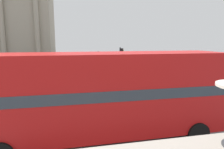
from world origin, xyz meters
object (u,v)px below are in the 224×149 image
at_px(double_decker_bus, 104,94).
at_px(traffic_light_near, 188,71).
at_px(pedestrian_black, 103,68).
at_px(pedestrian_grey, 122,67).
at_px(traffic_light_mid, 121,62).
at_px(car_navy, 64,88).
at_px(traffic_light_far, 99,60).

distance_m(double_decker_bus, traffic_light_near, 7.67).
relative_size(pedestrian_black, pedestrian_grey, 1.00).
bearing_deg(pedestrian_black, double_decker_bus, -108.16).
relative_size(traffic_light_mid, car_navy, 0.98).
height_order(traffic_light_far, pedestrian_grey, traffic_light_far).
height_order(car_navy, pedestrian_black, pedestrian_black).
bearing_deg(traffic_light_far, car_navy, -117.59).
distance_m(double_decker_bus, traffic_light_far, 16.80).
bearing_deg(pedestrian_black, pedestrian_grey, -11.89).
distance_m(traffic_light_near, traffic_light_mid, 6.83).
bearing_deg(double_decker_bus, traffic_light_mid, 77.93).
bearing_deg(car_navy, traffic_light_near, 153.15).
xyz_separation_m(car_navy, pedestrian_black, (5.20, 10.44, 0.28)).
bearing_deg(pedestrian_grey, car_navy, -26.63).
distance_m(traffic_light_mid, pedestrian_grey, 9.58).
distance_m(traffic_light_far, pedestrian_grey, 4.44).
height_order(double_decker_bus, pedestrian_grey, double_decker_bus).
height_order(traffic_light_near, traffic_light_mid, traffic_light_mid).
relative_size(car_navy, pedestrian_grey, 2.46).
bearing_deg(traffic_light_mid, car_navy, -167.12).
height_order(traffic_light_mid, traffic_light_far, traffic_light_mid).
height_order(traffic_light_near, car_navy, traffic_light_near).
height_order(traffic_light_mid, car_navy, traffic_light_mid).
xyz_separation_m(traffic_light_near, car_navy, (-8.69, 4.73, -1.91)).
bearing_deg(car_navy, traffic_light_mid, -165.42).
distance_m(traffic_light_mid, traffic_light_far, 7.03).
bearing_deg(traffic_light_near, traffic_light_far, 108.99).
height_order(traffic_light_far, pedestrian_black, traffic_light_far).
xyz_separation_m(double_decker_bus, traffic_light_far, (2.24, 16.65, -0.09)).
relative_size(traffic_light_near, traffic_light_far, 1.17).
height_order(double_decker_bus, traffic_light_near, double_decker_bus).
relative_size(car_navy, pedestrian_black, 2.46).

